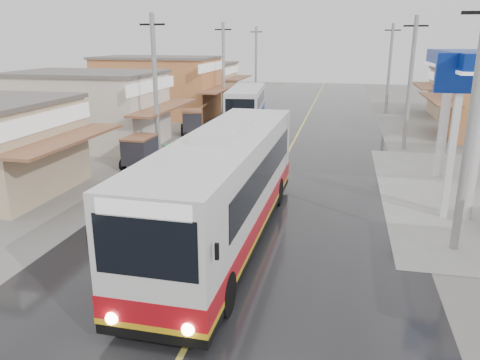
{
  "coord_description": "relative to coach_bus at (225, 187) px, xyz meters",
  "views": [
    {
      "loc": [
        3.14,
        -15.37,
        6.69
      ],
      "look_at": [
        -0.42,
        0.73,
        1.69
      ],
      "focal_mm": 35.0,
      "sensor_mm": 36.0,
      "label": 1
    }
  ],
  "objects": [
    {
      "name": "centre_line",
      "position": [
        0.55,
        15.92,
        -1.88
      ],
      "size": [
        0.15,
        90.0,
        0.01
      ],
      "primitive_type": "cube",
      "color": "#D8CC4C",
      "rests_on": "road"
    },
    {
      "name": "tricycle_far",
      "position": [
        -6.97,
        17.62,
        -0.9
      ],
      "size": [
        2.15,
        2.47,
        1.76
      ],
      "rotation": [
        0.0,
        0.0,
        0.32
      ],
      "color": "#26262D",
      "rests_on": "ground"
    },
    {
      "name": "utility_poles_right",
      "position": [
        7.55,
        15.92,
        -1.91
      ],
      "size": [
        1.6,
        36.0,
        8.0
      ],
      "primitive_type": null,
      "color": "gray",
      "rests_on": "ground"
    },
    {
      "name": "utility_poles_left",
      "position": [
        -6.45,
        16.92,
        -1.91
      ],
      "size": [
        1.6,
        50.0,
        8.0
      ],
      "primitive_type": null,
      "color": "gray",
      "rests_on": "ground"
    },
    {
      "name": "cyclist",
      "position": [
        -4.32,
        5.84,
        -1.25
      ],
      "size": [
        0.66,
        1.86,
        2.0
      ],
      "rotation": [
        0.0,
        0.0,
        0.01
      ],
      "color": "black",
      "rests_on": "ground"
    },
    {
      "name": "second_bus",
      "position": [
        -3.88,
        22.06,
        -0.3
      ],
      "size": [
        3.34,
        9.16,
        2.97
      ],
      "rotation": [
        0.0,
        0.0,
        0.1
      ],
      "color": "silver",
      "rests_on": "road"
    },
    {
      "name": "road",
      "position": [
        0.55,
        15.92,
        -1.9
      ],
      "size": [
        12.0,
        90.0,
        0.02
      ],
      "primitive_type": "cube",
      "color": "black",
      "rests_on": "ground"
    },
    {
      "name": "ground",
      "position": [
        0.55,
        0.92,
        -1.91
      ],
      "size": [
        120.0,
        120.0,
        0.0
      ],
      "primitive_type": "plane",
      "color": "slate",
      "rests_on": "ground"
    },
    {
      "name": "shopfronts_left",
      "position": [
        -12.45,
        18.92,
        -1.91
      ],
      "size": [
        11.0,
        44.0,
        5.2
      ],
      "primitive_type": null,
      "color": "tan",
      "rests_on": "ground"
    },
    {
      "name": "tyre_stack",
      "position": [
        -6.57,
        6.05,
        -1.7
      ],
      "size": [
        0.82,
        0.82,
        0.42
      ],
      "color": "black",
      "rests_on": "ground"
    },
    {
      "name": "coach_bus",
      "position": [
        0.0,
        0.0,
        0.0
      ],
      "size": [
        3.02,
        12.72,
        3.95
      ],
      "rotation": [
        0.0,
        0.0,
        -0.02
      ],
      "color": "silver",
      "rests_on": "road"
    },
    {
      "name": "tricycle_near",
      "position": [
        -6.82,
        8.2,
        -0.93
      ],
      "size": [
        1.48,
        2.25,
        1.72
      ],
      "rotation": [
        0.0,
        0.0,
        0.0
      ],
      "color": "#26262D",
      "rests_on": "ground"
    }
  ]
}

